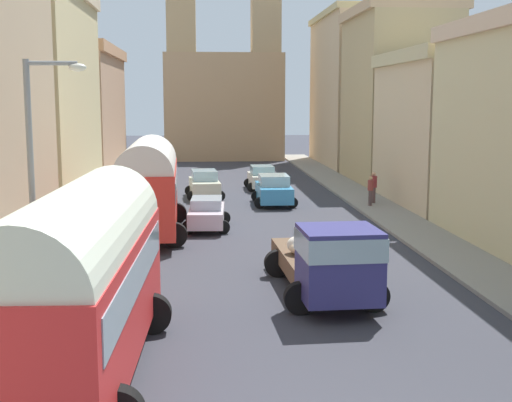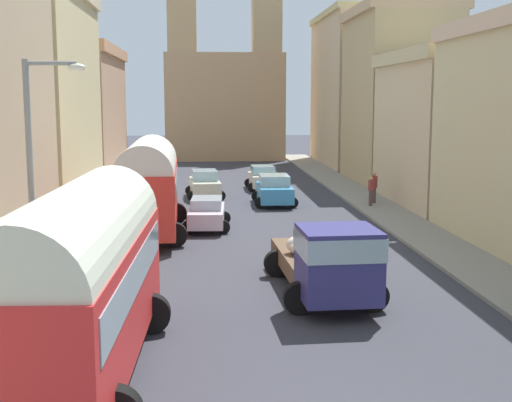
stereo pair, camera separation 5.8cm
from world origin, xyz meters
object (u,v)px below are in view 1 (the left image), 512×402
Objects in this scene: car_0 at (274,190)px; pedestrian_2 at (373,187)px; parked_bus_1 at (149,182)px; cargo_truck_0 at (328,259)px; pedestrian_0 at (370,190)px; car_3 at (204,184)px; car_1 at (262,178)px; parked_bus_0 at (80,273)px; streetlamp_near at (39,173)px; car_2 at (207,213)px.

pedestrian_2 is (5.50, -0.69, 0.22)m from car_0.
cargo_truck_0 is at bearing -60.13° from parked_bus_1.
car_3 is at bearing 152.98° from pedestrian_0.
car_0 is at bearing -89.32° from car_1.
parked_bus_0 is 4.88× the size of pedestrian_2.
streetlamp_near reaches higher than pedestrian_2.
parked_bus_0 reaches higher than cargo_truck_0.
parked_bus_1 is 2.03× the size of car_0.
car_0 is at bearing 88.85° from cargo_truck_0.
parked_bus_0 is at bearing -105.44° from car_0.
car_0 is at bearing 162.01° from pedestrian_0.
car_3 reaches higher than car_2.
car_2 is at bearing 26.86° from parked_bus_1.
pedestrian_2 is (12.03, 22.98, -1.22)m from parked_bus_0.
parked_bus_0 reaches higher than pedestrian_2.
parked_bus_0 is at bearing -65.80° from streetlamp_near.
cargo_truck_0 is 21.72m from car_3.
car_2 is 0.58× the size of streetlamp_near.
streetlamp_near is at bearing -98.59° from parked_bus_1.
parked_bus_1 reaches higher than car_1.
car_1 is (-0.08, 6.53, -0.06)m from car_0.
pedestrian_2 is at bearing 33.99° from car_2.
parked_bus_1 is at bearing -112.85° from car_1.
parked_bus_0 is 2.42× the size of car_1.
car_1 is at bearing 127.69° from pedestrian_2.
cargo_truck_0 reaches higher than pedestrian_2.
car_0 is at bearing -37.01° from car_3.
streetlamp_near is at bearing -108.00° from car_2.
car_2 is 0.95× the size of car_3.
pedestrian_2 is (5.57, -7.22, 0.28)m from car_1.
car_0 is 7.93m from car_2.
car_1 is at bearing 90.68° from car_0.
car_3 is 2.26× the size of pedestrian_2.
car_2 is 14.29m from streetlamp_near.
streetlamp_near is at bearing -100.39° from car_3.
streetlamp_near reaches higher than cargo_truck_0.
car_3 is 2.42× the size of pedestrian_0.
car_1 is at bearing 77.92° from parked_bus_0.
parked_bus_1 reaches higher than car_3.
cargo_truck_0 is 1.00× the size of streetlamp_near.
cargo_truck_0 reaches higher than car_3.
car_1 is 0.94× the size of car_2.
pedestrian_0 is 22.94m from streetlamp_near.
pedestrian_0 is (8.95, -4.57, 0.17)m from car_3.
car_1 is 9.68m from pedestrian_0.
streetlamp_near is (-7.73, -1.66, 2.76)m from cargo_truck_0.
cargo_truck_0 is 17.73m from pedestrian_0.
streetlamp_near is at bearing -124.89° from pedestrian_2.
car_2 is (-3.72, -13.48, -0.05)m from car_1.
pedestrian_0 is at bearing -27.02° from car_3.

